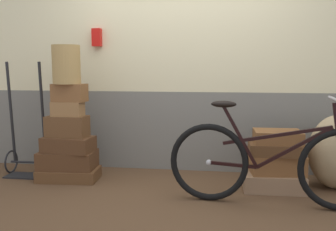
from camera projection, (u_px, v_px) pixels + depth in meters
name	position (u px, v px, depth m)	size (l,w,h in m)	color
ground	(178.00, 194.00, 3.62)	(8.75, 5.20, 0.06)	#513823
station_building	(188.00, 45.00, 4.26)	(6.75, 0.74, 2.88)	slate
suitcase_0	(69.00, 174.00, 3.98)	(0.62, 0.36, 0.12)	brown
suitcase_1	(68.00, 160.00, 3.98)	(0.58, 0.35, 0.18)	#4C2D19
suitcase_2	(68.00, 144.00, 3.94)	(0.52, 0.29, 0.16)	#4C2D19
suitcase_3	(67.00, 126.00, 3.93)	(0.42, 0.23, 0.22)	brown
suitcase_4	(68.00, 109.00, 3.90)	(0.32, 0.17, 0.15)	olive
suitcase_5	(69.00, 93.00, 3.90)	(0.34, 0.19, 0.19)	brown
suitcase_6	(273.00, 180.00, 3.69)	(0.58, 0.44, 0.16)	#937051
suitcase_7	(276.00, 163.00, 3.69)	(0.51, 0.40, 0.19)	brown
suitcase_8	(275.00, 148.00, 3.64)	(0.50, 0.38, 0.11)	brown
suitcase_9	(277.00, 137.00, 3.62)	(0.45, 0.34, 0.12)	brown
wicker_basket	(66.00, 65.00, 3.85)	(0.29, 0.29, 0.40)	#A8844C
luggage_trolley	(27.00, 148.00, 4.15)	(0.45, 0.35, 1.25)	black
bicycle	(272.00, 164.00, 3.20)	(1.79, 0.46, 0.95)	black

